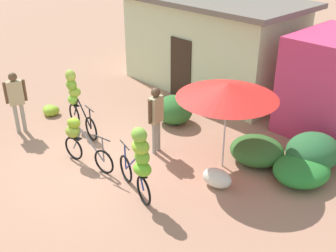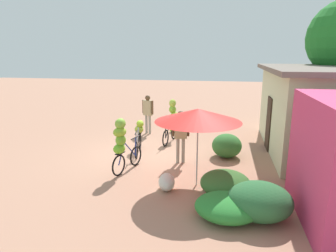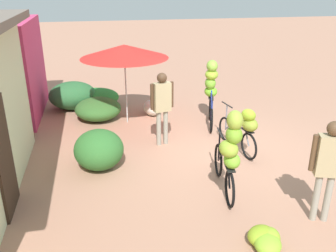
% 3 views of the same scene
% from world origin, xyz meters
% --- Properties ---
extents(ground_plane, '(60.00, 60.00, 0.00)m').
position_xyz_m(ground_plane, '(0.00, 0.00, 0.00)').
color(ground_plane, tan).
extents(building_low, '(6.33, 3.38, 3.13)m').
position_xyz_m(building_low, '(-1.50, 5.99, 1.58)').
color(building_low, beige).
rests_on(building_low, ground).
extents(hedge_bush_front_left, '(1.11, 1.04, 0.83)m').
position_xyz_m(hedge_bush_front_left, '(-0.25, 3.00, 0.42)').
color(hedge_bush_front_left, '#316C2E').
rests_on(hedge_bush_front_left, ground).
extents(hedge_bush_front_right, '(1.33, 1.31, 0.61)m').
position_xyz_m(hedge_bush_front_right, '(2.71, 2.95, 0.30)').
color(hedge_bush_front_right, '#35692C').
rests_on(hedge_bush_front_right, ground).
extents(hedge_bush_mid, '(1.23, 1.44, 0.85)m').
position_xyz_m(hedge_bush_mid, '(3.80, 3.69, 0.42)').
color(hedge_bush_mid, '#2C6937').
rests_on(hedge_bush_mid, ground).
extents(hedge_bush_by_door, '(1.23, 1.44, 0.55)m').
position_xyz_m(hedge_bush_by_door, '(3.92, 2.99, 0.27)').
color(hedge_bush_by_door, '#2C8232').
rests_on(hedge_bush_by_door, ground).
extents(market_umbrella, '(2.34, 2.34, 2.17)m').
position_xyz_m(market_umbrella, '(2.27, 2.16, 2.00)').
color(market_umbrella, beige).
rests_on(market_umbrella, ground).
extents(bicycle_leftmost, '(1.74, 0.44, 1.75)m').
position_xyz_m(bicycle_leftmost, '(-1.92, 0.75, 0.97)').
color(bicycle_leftmost, black).
rests_on(bicycle_leftmost, ground).
extents(bicycle_near_pile, '(1.66, 0.42, 1.16)m').
position_xyz_m(bicycle_near_pile, '(-0.27, -0.23, 0.67)').
color(bicycle_near_pile, black).
rests_on(bicycle_near_pile, ground).
extents(bicycle_center_loaded, '(1.56, 0.57, 1.74)m').
position_xyz_m(bicycle_center_loaded, '(1.88, -0.14, 1.01)').
color(bicycle_center_loaded, black).
rests_on(bicycle_center_loaded, ground).
extents(banana_pile_on_ground, '(0.72, 0.60, 0.29)m').
position_xyz_m(banana_pile_on_ground, '(-3.28, 0.63, 0.14)').
color(banana_pile_on_ground, '#8CBF32').
rests_on(banana_pile_on_ground, ground).
extents(produce_sack, '(0.77, 0.57, 0.44)m').
position_xyz_m(produce_sack, '(2.74, 1.40, 0.22)').
color(produce_sack, silver).
rests_on(produce_sack, ground).
extents(person_vendor, '(0.32, 0.55, 1.77)m').
position_xyz_m(person_vendor, '(-2.84, -0.53, 1.09)').
color(person_vendor, gray).
rests_on(person_vendor, ground).
extents(person_bystander, '(0.28, 0.57, 1.78)m').
position_xyz_m(person_bystander, '(0.64, 1.47, 1.10)').
color(person_bystander, gray).
rests_on(person_bystander, ground).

